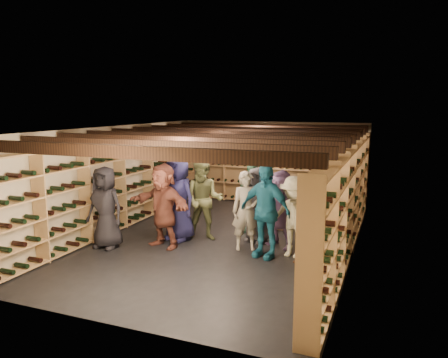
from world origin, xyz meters
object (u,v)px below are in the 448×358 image
Objects in this scene: person_3 at (294,217)px; person_12 at (258,205)px; person_2 at (204,200)px; person_8 at (314,227)px; person_11 at (281,209)px; person_5 at (163,205)px; person_0 at (105,207)px; person_6 at (178,198)px; crate_stack_left at (277,211)px; person_7 at (246,211)px; person_10 at (252,198)px; crate_loose at (315,228)px; person_4 at (265,211)px; person_1 at (165,200)px; crate_stack_right at (278,221)px.

person_12 reaches higher than person_3.
person_2 reaches higher than person_8.
person_3 is at bearing -27.87° from person_11.
person_5 is 1.98m from person_12.
person_6 is (1.12, 1.03, 0.08)m from person_0.
person_2 is 2.61m from person_8.
crate_stack_left is 1.84m from person_12.
person_7 is 1.20m from person_10.
crate_loose is 0.29× the size of person_5.
person_3 is 0.98m from person_7.
crate_stack_left is 0.29× the size of person_4.
person_0 reaches higher than person_11.
person_0 is 3.14m from person_12.
person_2 is 1.01× the size of person_5.
crate_loose is at bearing 107.67° from person_8.
person_7 is (-0.97, 0.07, 0.01)m from person_3.
person_1 reaches higher than crate_loose.
person_2 is at bearing 38.40° from person_0.
person_10 is (1.37, 1.63, -0.06)m from person_5.
person_2 reaches higher than crate_stack_right.
person_6 is at bearing -174.50° from person_3.
person_0 is at bearing -132.78° from person_11.
person_1 is 0.99× the size of person_3.
person_10 reaches higher than crate_stack_right.
person_7 is at bearing -28.13° from person_2.
person_11 is at bearing -17.98° from person_10.
person_0 reaches higher than person_12.
person_4 is 0.73m from person_11.
person_11 reaches higher than crate_stack_right.
person_10 is (0.79, 0.90, -0.06)m from person_2.
person_2 is at bearing -149.97° from person_11.
person_5 is 1.09× the size of person_7.
person_7 is 1.52m from person_8.
person_1 is (-2.07, -1.96, 0.52)m from crate_stack_left.
person_12 is at bearing -131.84° from crate_loose.
person_2 is 1.09× the size of person_12.
person_11 is at bearing 26.65° from person_6.
crate_stack_left is 0.32× the size of person_7.
person_6 is at bearing -148.51° from crate_loose.
crate_stack_right is 2.71m from person_1.
person_7 is at bearing -76.38° from person_12.
person_7 is at bearing -54.40° from person_10.
person_0 is 1.07× the size of person_3.
person_12 is at bearing 48.17° from person_5.
crate_loose is at bearing 93.55° from person_11.
person_1 is at bearing -132.74° from person_10.
person_5 reaches higher than person_3.
person_7 is at bearing 32.65° from person_5.
person_0 is at bearing 174.72° from person_7.
person_2 reaches higher than person_7.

